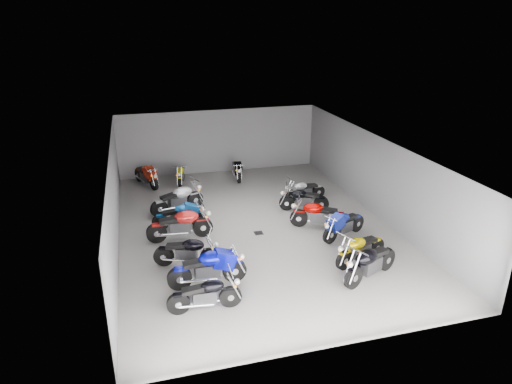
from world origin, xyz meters
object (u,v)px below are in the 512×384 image
motorcycle_right_a (370,263)px  motorcycle_right_c (344,225)px  motorcycle_back_b (181,174)px  motorcycle_right_d (319,215)px  motorcycle_left_d (181,225)px  motorcycle_left_a (206,294)px  drain_grate (259,233)px  motorcycle_back_a (146,175)px  motorcycle_right_b (360,249)px  motorcycle_left_c (187,252)px  motorcycle_back_d (237,169)px  motorcycle_left_b (208,268)px  motorcycle_left_e (180,216)px  motorcycle_right_e (303,199)px  motorcycle_right_f (304,190)px  motorcycle_left_f (178,199)px

motorcycle_right_a → motorcycle_right_c: 2.83m
motorcycle_back_b → motorcycle_right_d: bearing=136.7°
motorcycle_left_d → motorcycle_right_a: (5.24, -4.20, -0.01)m
motorcycle_left_a → motorcycle_right_c: motorcycle_right_c is taller
drain_grate → motorcycle_back_a: motorcycle_back_a is taller
motorcycle_right_b → motorcycle_right_d: size_ratio=0.99×
motorcycle_right_c → motorcycle_back_b: (-5.01, 7.28, -0.03)m
motorcycle_left_c → motorcycle_right_b: bearing=95.1°
motorcycle_back_d → motorcycle_right_d: bearing=109.7°
motorcycle_left_b → motorcycle_left_c: motorcycle_left_b is taller
motorcycle_left_a → motorcycle_right_b: size_ratio=1.00×
motorcycle_right_a → motorcycle_left_a: bearing=67.8°
motorcycle_right_b → motorcycle_left_e: bearing=31.6°
motorcycle_left_e → motorcycle_right_a: bearing=44.3°
motorcycle_left_a → motorcycle_right_e: 7.61m
motorcycle_left_e → motorcycle_left_a: bearing=0.1°
motorcycle_right_f → motorcycle_back_d: 4.20m
motorcycle_left_d → motorcycle_right_b: 6.30m
motorcycle_left_c → drain_grate: bearing=139.1°
drain_grate → motorcycle_back_b: 6.52m
motorcycle_left_f → motorcycle_back_b: bearing=150.5°
drain_grate → motorcycle_left_e: bearing=156.0°
motorcycle_right_d → motorcycle_right_c: bearing=-126.1°
motorcycle_left_f → motorcycle_back_b: (0.51, 3.40, -0.08)m
motorcycle_right_f → motorcycle_back_b: (-4.90, 3.58, 0.01)m
motorcycle_right_c → motorcycle_right_d: (-0.56, 0.99, 0.03)m
motorcycle_left_a → motorcycle_back_a: (-1.08, 10.44, 0.04)m
motorcycle_right_b → motorcycle_right_c: motorcycle_right_b is taller
motorcycle_right_e → motorcycle_back_b: motorcycle_right_e is taller
motorcycle_left_c → motorcycle_right_d: 5.38m
motorcycle_left_e → motorcycle_right_d: size_ratio=0.99×
motorcycle_right_c → motorcycle_back_d: motorcycle_right_c is taller
motorcycle_right_a → drain_grate: bearing=6.7°
motorcycle_left_b → motorcycle_right_d: bearing=120.6°
motorcycle_left_f → motorcycle_left_a: bearing=-21.1°
motorcycle_left_c → motorcycle_right_c: size_ratio=1.05×
motorcycle_left_b → motorcycle_right_d: motorcycle_left_b is taller
motorcycle_left_d → motorcycle_right_b: (5.41, -3.23, -0.06)m
drain_grate → motorcycle_right_f: 3.80m
motorcycle_left_e → motorcycle_left_f: motorcycle_left_f is taller
motorcycle_left_f → motorcycle_right_d: size_ratio=1.07×
motorcycle_right_b → motorcycle_back_a: (-6.33, 9.23, 0.02)m
motorcycle_left_d → motorcycle_back_d: motorcycle_left_d is taller
motorcycle_left_b → motorcycle_left_d: bearing=-172.6°
motorcycle_right_c → motorcycle_back_a: bearing=17.2°
motorcycle_left_c → motorcycle_left_f: 4.44m
drain_grate → motorcycle_left_f: motorcycle_left_f is taller
motorcycle_left_a → motorcycle_left_d: size_ratio=0.86×
motorcycle_left_c → motorcycle_right_f: 7.04m
motorcycle_right_c → motorcycle_right_e: 2.74m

